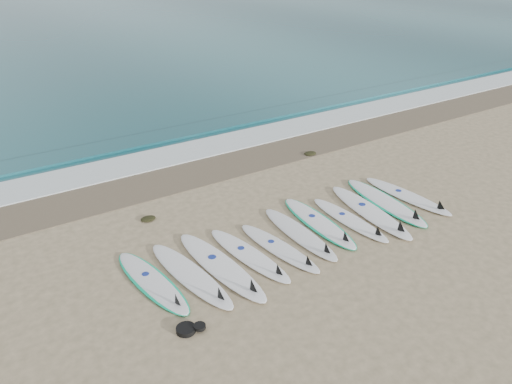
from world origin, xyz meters
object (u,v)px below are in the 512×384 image
leash_coil (189,329)px  surfboard_0 (153,282)px  surfboard_5 (301,234)px  surfboard_10 (409,196)px

leash_coil → surfboard_0: bearing=90.8°
surfboard_0 → surfboard_5: bearing=-9.9°
surfboard_0 → leash_coil: 1.47m
surfboard_10 → leash_coil: 6.67m
surfboard_10 → leash_coil: size_ratio=5.57×
leash_coil → surfboard_5: bearing=21.8°
surfboard_5 → surfboard_10: bearing=0.2°
surfboard_5 → leash_coil: (-3.27, -1.31, -0.01)m
surfboard_5 → leash_coil: 3.52m
surfboard_0 → leash_coil: (0.02, -1.47, 0.00)m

